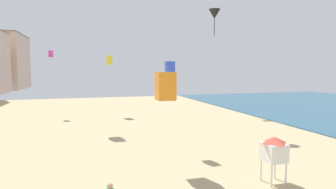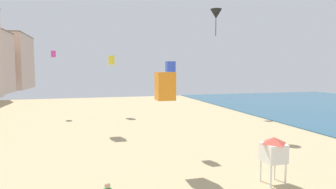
# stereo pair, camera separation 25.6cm
# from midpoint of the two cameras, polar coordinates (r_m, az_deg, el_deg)

# --- Properties ---
(boardwalk_hotel_furthest) EXTENTS (13.93, 20.97, 17.83)m
(boardwalk_hotel_furthest) POSITION_cam_midpoint_polar(r_m,az_deg,el_deg) (105.33, -31.27, 5.84)
(boardwalk_hotel_furthest) COLOR beige
(boardwalk_hotel_furthest) RESTS_ON ground
(lifeguard_stand) EXTENTS (1.10, 1.10, 2.55)m
(lifeguard_stand) POSITION_cam_midpoint_polar(r_m,az_deg,el_deg) (16.16, 20.63, -10.63)
(lifeguard_stand) COLOR white
(lifeguard_stand) RESTS_ON ground
(kite_blue_box) EXTENTS (0.65, 0.65, 1.01)m
(kite_blue_box) POSITION_cam_midpoint_polar(r_m,az_deg,el_deg) (21.21, 0.05, 5.49)
(kite_blue_box) COLOR blue
(kite_black_delta) EXTENTS (1.18, 1.18, 2.68)m
(kite_black_delta) POSITION_cam_midpoint_polar(r_m,az_deg,el_deg) (29.68, 9.33, 16.07)
(kite_black_delta) COLOR black
(kite_orange_box) EXTENTS (1.10, 1.10, 1.73)m
(kite_orange_box) POSITION_cam_midpoint_polar(r_m,az_deg,el_deg) (17.03, -0.98, 1.74)
(kite_orange_box) COLOR orange
(kite_yellow_box) EXTENTS (0.79, 0.79, 1.24)m
(kite_yellow_box) POSITION_cam_midpoint_polar(r_m,az_deg,el_deg) (39.25, -12.24, 6.95)
(kite_yellow_box) COLOR yellow
(kite_magenta_box_2) EXTENTS (0.56, 0.56, 0.87)m
(kite_magenta_box_2) POSITION_cam_midpoint_polar(r_m,az_deg,el_deg) (40.73, -23.23, 7.73)
(kite_magenta_box_2) COLOR #DB3D9E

